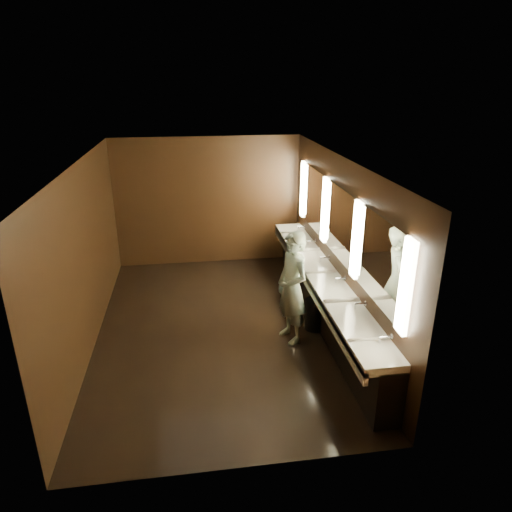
{
  "coord_description": "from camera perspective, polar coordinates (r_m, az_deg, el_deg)",
  "views": [
    {
      "loc": [
        -0.38,
        -6.74,
        3.97
      ],
      "look_at": [
        0.62,
        0.0,
        1.27
      ],
      "focal_mm": 32.0,
      "sensor_mm": 36.0,
      "label": 1
    }
  ],
  "objects": [
    {
      "name": "floor",
      "position": [
        7.83,
        -4.53,
        -8.89
      ],
      "size": [
        6.0,
        6.0,
        0.0
      ],
      "primitive_type": "plane",
      "color": "black",
      "rests_on": "ground"
    },
    {
      "name": "ceiling",
      "position": [
        6.85,
        -5.23,
        11.72
      ],
      "size": [
        4.0,
        6.0,
        0.02
      ],
      "primitive_type": "cube",
      "color": "#2D2D2B",
      "rests_on": "wall_back"
    },
    {
      "name": "wall_back",
      "position": [
        10.08,
        -6.01,
        6.75
      ],
      "size": [
        4.0,
        0.02,
        2.8
      ],
      "primitive_type": "cube",
      "color": "black",
      "rests_on": "floor"
    },
    {
      "name": "wall_front",
      "position": [
        4.55,
        -2.24,
        -12.74
      ],
      "size": [
        4.0,
        0.02,
        2.8
      ],
      "primitive_type": "cube",
      "color": "black",
      "rests_on": "floor"
    },
    {
      "name": "wall_left",
      "position": [
        7.4,
        -20.5,
        -0.13
      ],
      "size": [
        0.02,
        6.0,
        2.8
      ],
      "primitive_type": "cube",
      "color": "black",
      "rests_on": "floor"
    },
    {
      "name": "wall_right",
      "position": [
        7.6,
        10.38,
        1.49
      ],
      "size": [
        0.02,
        6.0,
        2.8
      ],
      "primitive_type": "cube",
      "color": "black",
      "rests_on": "floor"
    },
    {
      "name": "sink_counter",
      "position": [
        7.89,
        8.51,
        -4.75
      ],
      "size": [
        0.55,
        5.4,
        1.01
      ],
      "color": "black",
      "rests_on": "floor"
    },
    {
      "name": "mirror_band",
      "position": [
        7.48,
        10.41,
        4.0
      ],
      "size": [
        0.06,
        5.03,
        1.15
      ],
      "color": "#FEF2BD",
      "rests_on": "wall_right"
    },
    {
      "name": "person",
      "position": [
        7.1,
        4.55,
        -3.99
      ],
      "size": [
        0.62,
        0.77,
        1.82
      ],
      "primitive_type": "imported",
      "rotation": [
        0.0,
        0.0,
        -1.25
      ],
      "color": "#7CAEB9",
      "rests_on": "floor"
    },
    {
      "name": "trash_bin",
      "position": [
        7.73,
        7.36,
        -7.21
      ],
      "size": [
        0.44,
        0.44,
        0.53
      ],
      "primitive_type": "cylinder",
      "rotation": [
        0.0,
        0.0,
        -0.38
      ],
      "color": "black",
      "rests_on": "floor"
    }
  ]
}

